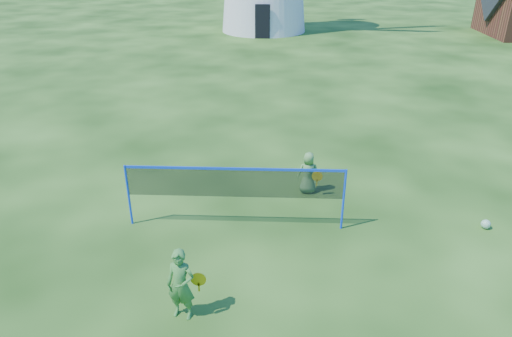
{
  "coord_description": "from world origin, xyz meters",
  "views": [
    {
      "loc": [
        0.6,
        -8.96,
        6.14
      ],
      "look_at": [
        0.2,
        0.5,
        1.5
      ],
      "focal_mm": 32.76,
      "sensor_mm": 36.0,
      "label": 1
    }
  ],
  "objects_px": {
    "player_girl": "(181,285)",
    "play_ball": "(486,224)",
    "badminton_net": "(235,184)",
    "player_boy": "(308,173)"
  },
  "relations": [
    {
      "from": "player_girl",
      "to": "badminton_net",
      "type": "bearing_deg",
      "value": 88.7
    },
    {
      "from": "player_boy",
      "to": "play_ball",
      "type": "distance_m",
      "value": 4.44
    },
    {
      "from": "player_girl",
      "to": "play_ball",
      "type": "relative_size",
      "value": 6.42
    },
    {
      "from": "badminton_net",
      "to": "player_boy",
      "type": "relative_size",
      "value": 4.39
    },
    {
      "from": "badminton_net",
      "to": "player_girl",
      "type": "distance_m",
      "value": 3.11
    },
    {
      "from": "player_girl",
      "to": "player_boy",
      "type": "relative_size",
      "value": 1.23
    },
    {
      "from": "play_ball",
      "to": "player_boy",
      "type": "bearing_deg",
      "value": 158.67
    },
    {
      "from": "player_girl",
      "to": "play_ball",
      "type": "bearing_deg",
      "value": 37.36
    },
    {
      "from": "badminton_net",
      "to": "player_boy",
      "type": "height_order",
      "value": "badminton_net"
    },
    {
      "from": "play_ball",
      "to": "badminton_net",
      "type": "bearing_deg",
      "value": -178.53
    }
  ]
}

